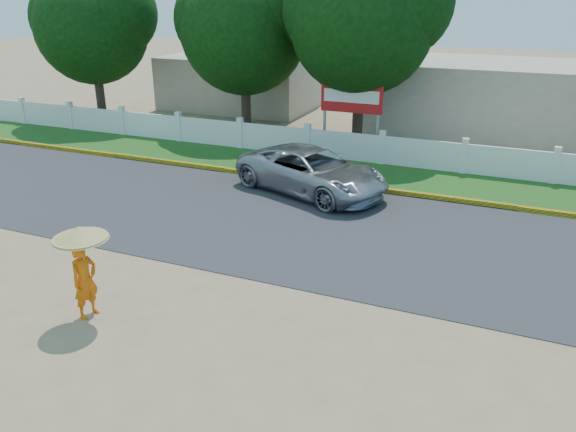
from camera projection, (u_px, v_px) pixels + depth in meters
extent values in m
plane|color=#9E8460|center=(252.00, 306.00, 11.86)|extent=(120.00, 120.00, 0.00)
cube|color=#38383A|center=(322.00, 228.00, 15.70)|extent=(60.00, 7.00, 0.02)
cube|color=#2D601E|center=(371.00, 174.00, 20.19)|extent=(60.00, 3.50, 0.03)
cube|color=yellow|center=(358.00, 187.00, 18.71)|extent=(40.00, 0.18, 0.16)
cube|color=silver|center=(382.00, 150.00, 21.23)|extent=(40.00, 0.10, 1.10)
cube|color=#B7AD99|center=(484.00, 98.00, 25.57)|extent=(10.00, 6.00, 3.20)
cube|color=#B7AD99|center=(240.00, 82.00, 31.15)|extent=(8.00, 5.00, 2.80)
imported|color=#929399|center=(312.00, 171.00, 18.21)|extent=(5.72, 4.04, 1.45)
imported|color=#E1610B|center=(85.00, 281.00, 11.22)|extent=(0.47, 0.63, 1.59)
cylinder|color=gray|center=(83.00, 253.00, 10.97)|extent=(0.02, 0.02, 1.03)
cone|color=tan|center=(80.00, 233.00, 10.80)|extent=(1.09, 1.09, 0.26)
cylinder|color=gray|center=(324.00, 126.00, 22.96)|extent=(0.12, 0.12, 2.00)
cylinder|color=gray|center=(377.00, 131.00, 22.17)|extent=(0.12, 0.12, 2.00)
cube|color=red|center=(352.00, 96.00, 22.08)|extent=(2.50, 0.12, 1.30)
cube|color=silver|center=(351.00, 96.00, 22.02)|extent=(2.25, 0.02, 0.49)
cylinder|color=#473828|center=(358.00, 105.00, 23.29)|extent=(0.44, 0.44, 3.45)
sphere|color=#0F3D0E|center=(362.00, 21.00, 22.05)|extent=(5.78, 5.78, 5.78)
cylinder|color=#473828|center=(246.00, 99.00, 26.12)|extent=(0.44, 0.44, 2.95)
sphere|color=#0F3D0E|center=(244.00, 30.00, 24.98)|extent=(5.71, 5.71, 5.71)
cylinder|color=#473828|center=(100.00, 90.00, 28.16)|extent=(0.44, 0.44, 3.01)
sphere|color=#0F3D0E|center=(92.00, 27.00, 27.04)|extent=(5.39, 5.39, 5.39)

